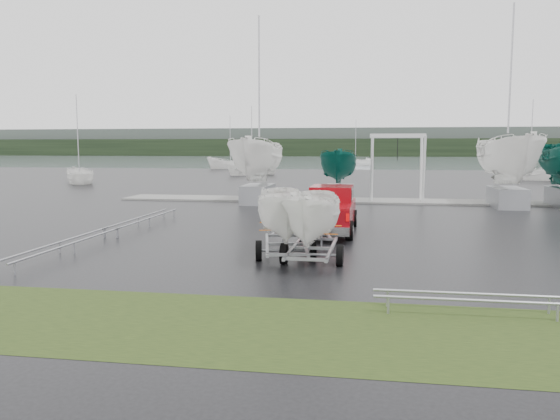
% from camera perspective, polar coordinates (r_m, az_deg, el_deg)
% --- Properties ---
extents(ground_plane, '(120.00, 120.00, 0.00)m').
position_cam_1_polar(ground_plane, '(20.93, 8.12, -2.64)').
color(ground_plane, black).
rests_on(ground_plane, ground).
extents(lake, '(300.00, 300.00, 0.00)m').
position_cam_1_polar(lake, '(120.71, 9.05, 4.97)').
color(lake, gray).
rests_on(lake, ground).
extents(grass_verge, '(40.00, 40.00, 0.00)m').
position_cam_1_polar(grass_verge, '(10.23, 6.88, -12.53)').
color(grass_verge, '#213012').
rests_on(grass_verge, ground).
extents(dock, '(30.00, 3.00, 0.12)m').
position_cam_1_polar(dock, '(33.82, 8.55, 0.97)').
color(dock, gray).
rests_on(dock, ground).
extents(treeline, '(300.00, 8.00, 6.00)m').
position_cam_1_polar(treeline, '(190.66, 9.14, 6.46)').
color(treeline, black).
rests_on(treeline, ground).
extents(far_hill, '(300.00, 6.00, 10.00)m').
position_cam_1_polar(far_hill, '(198.67, 9.15, 7.04)').
color(far_hill, '#4C5651').
rests_on(far_hill, ground).
extents(pickup_truck, '(2.03, 5.34, 1.77)m').
position_cam_1_polar(pickup_truck, '(21.72, 5.31, 0.19)').
color(pickup_truck, maroon).
rests_on(pickup_truck, ground).
extents(trailer_hitched, '(1.79, 3.62, 4.77)m').
position_cam_1_polar(trailer_hitched, '(15.51, 3.48, 3.81)').
color(trailer_hitched, '#999CA1').
rests_on(trailer_hitched, ground).
extents(trailer_parked, '(1.94, 3.76, 4.87)m').
position_cam_1_polar(trailer_parked, '(16.10, 0.58, 4.12)').
color(trailer_parked, '#999CA1').
rests_on(trailer_parked, ground).
extents(boat_hoist, '(3.30, 2.18, 4.12)m').
position_cam_1_polar(boat_hoist, '(33.71, 12.16, 5.34)').
color(boat_hoist, silver).
rests_on(boat_hoist, ground).
extents(keelboat_0, '(2.76, 3.20, 10.94)m').
position_cam_1_polar(keelboat_0, '(32.33, -2.36, 8.48)').
color(keelboat_0, '#999CA1').
rests_on(keelboat_0, ground).
extents(keelboat_1, '(2.09, 3.20, 6.66)m').
position_cam_1_polar(keelboat_1, '(31.90, 6.24, 6.45)').
color(keelboat_1, '#999CA1').
rests_on(keelboat_1, ground).
extents(keelboat_2, '(2.91, 3.20, 11.09)m').
position_cam_1_polar(keelboat_2, '(32.59, 22.96, 8.37)').
color(keelboat_2, '#999CA1').
rests_on(keelboat_2, ground).
extents(mast_rack_0, '(0.56, 6.50, 0.06)m').
position_cam_1_polar(mast_rack_0, '(23.78, -14.05, -0.81)').
color(mast_rack_0, '#999CA1').
rests_on(mast_rack_0, ground).
extents(mast_rack_1, '(0.56, 6.50, 0.06)m').
position_cam_1_polar(mast_rack_1, '(18.48, -21.39, -3.17)').
color(mast_rack_1, '#999CA1').
rests_on(mast_rack_1, ground).
extents(mast_rack_2, '(7.00, 0.56, 0.06)m').
position_cam_1_polar(mast_rack_2, '(12.12, 26.69, -8.44)').
color(mast_rack_2, '#999CA1').
rests_on(mast_rack_2, ground).
extents(moored_boat_0, '(3.10, 3.11, 10.91)m').
position_cam_1_polar(moored_boat_0, '(52.96, -20.19, 2.62)').
color(moored_boat_0, white).
rests_on(moored_boat_0, ground).
extents(moored_boat_1, '(3.19, 3.16, 11.08)m').
position_cam_1_polar(moored_boat_1, '(64.04, -2.95, 3.65)').
color(moored_boat_1, white).
rests_on(moored_boat_1, ground).
extents(moored_boat_2, '(3.21, 3.18, 11.12)m').
position_cam_1_polar(moored_boat_2, '(60.40, 24.58, 2.87)').
color(moored_boat_2, white).
rests_on(moored_boat_2, ground).
extents(moored_boat_4, '(3.94, 3.92, 11.70)m').
position_cam_1_polar(moored_boat_4, '(83.06, -5.20, 4.31)').
color(moored_boat_4, white).
rests_on(moored_boat_4, ground).
extents(moored_boat_5, '(2.98, 2.94, 11.11)m').
position_cam_1_polar(moored_boat_5, '(97.08, 7.87, 4.61)').
color(moored_boat_5, white).
rests_on(moored_boat_5, ground).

